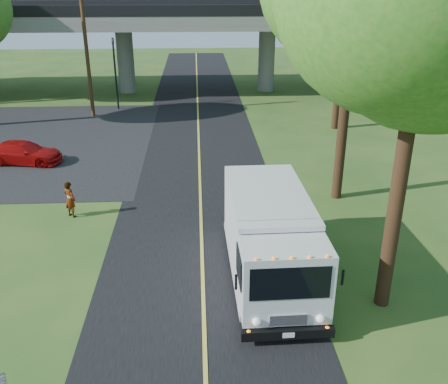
{
  "coord_description": "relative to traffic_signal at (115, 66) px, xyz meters",
  "views": [
    {
      "loc": [
        -0.07,
        -11.5,
        9.32
      ],
      "look_at": [
        0.91,
        6.17,
        1.6
      ],
      "focal_mm": 40.0,
      "sensor_mm": 36.0,
      "label": 1
    }
  ],
  "objects": [
    {
      "name": "step_van",
      "position": [
        8.2,
        -23.43,
        -1.64
      ],
      "size": [
        2.64,
        6.88,
        2.87
      ],
      "rotation": [
        0.0,
        0.0,
        0.02
      ],
      "color": "silver",
      "rests_on": "ground"
    },
    {
      "name": "overpass",
      "position": [
        6.0,
        6.0,
        1.36
      ],
      "size": [
        54.0,
        10.0,
        7.3
      ],
      "color": "slate",
      "rests_on": "ground"
    },
    {
      "name": "parking_lot",
      "position": [
        -5.0,
        -8.0,
        -3.19
      ],
      "size": [
        16.0,
        18.0,
        0.01
      ],
      "primitive_type": "cube",
      "color": "black",
      "rests_on": "ground"
    },
    {
      "name": "ground",
      "position": [
        6.0,
        -26.0,
        -3.2
      ],
      "size": [
        120.0,
        120.0,
        0.0
      ],
      "primitive_type": "plane",
      "color": "#294C1B",
      "rests_on": "ground"
    },
    {
      "name": "road",
      "position": [
        6.0,
        -16.0,
        -3.19
      ],
      "size": [
        7.0,
        90.0,
        0.02
      ],
      "primitive_type": "cube",
      "color": "black",
      "rests_on": "ground"
    },
    {
      "name": "utility_pole",
      "position": [
        -1.5,
        -2.0,
        1.4
      ],
      "size": [
        1.6,
        0.26,
        9.0
      ],
      "color": "#472D19",
      "rests_on": "ground"
    },
    {
      "name": "pedestrian",
      "position": [
        0.58,
        -18.35,
        -2.42
      ],
      "size": [
        0.68,
        0.64,
        1.56
      ],
      "primitive_type": "imported",
      "rotation": [
        0.0,
        0.0,
        2.49
      ],
      "color": "gray",
      "rests_on": "ground"
    },
    {
      "name": "lane_line",
      "position": [
        6.0,
        -16.0,
        -3.17
      ],
      "size": [
        0.12,
        90.0,
        0.01
      ],
      "primitive_type": "cube",
      "color": "gold",
      "rests_on": "road"
    },
    {
      "name": "traffic_signal",
      "position": [
        0.0,
        0.0,
        0.0
      ],
      "size": [
        0.18,
        0.22,
        5.2
      ],
      "color": "black",
      "rests_on": "ground"
    },
    {
      "name": "red_sedan",
      "position": [
        -3.4,
        -11.63,
        -2.61
      ],
      "size": [
        4.27,
        2.23,
        1.18
      ],
      "primitive_type": "imported",
      "rotation": [
        0.0,
        0.0,
        1.43
      ],
      "color": "#A30A0A",
      "rests_on": "ground"
    }
  ]
}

